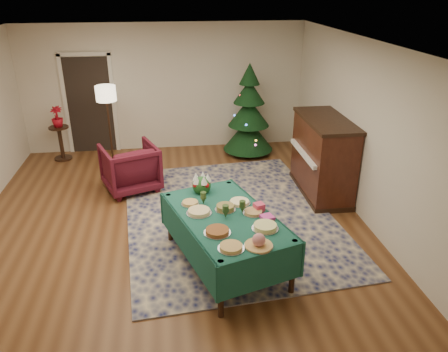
{
  "coord_description": "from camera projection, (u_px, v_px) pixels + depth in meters",
  "views": [
    {
      "loc": [
        0.03,
        -5.92,
        3.46
      ],
      "look_at": [
        0.77,
        -0.36,
        0.95
      ],
      "focal_mm": 35.0,
      "sensor_mm": 36.0,
      "label": 1
    }
  ],
  "objects": [
    {
      "name": "room_shell",
      "position": [
        167.0,
        143.0,
        6.21
      ],
      "size": [
        7.0,
        7.0,
        7.0
      ],
      "color": "#593319",
      "rests_on": "ground"
    },
    {
      "name": "doorway",
      "position": [
        90.0,
        102.0,
        9.27
      ],
      "size": [
        1.08,
        0.04,
        2.16
      ],
      "color": "black",
      "rests_on": "ground"
    },
    {
      "name": "rug",
      "position": [
        229.0,
        215.0,
        7.02
      ],
      "size": [
        3.56,
        4.47,
        0.02
      ],
      "primitive_type": "cube",
      "rotation": [
        0.0,
        0.0,
        0.09
      ],
      "color": "#131948",
      "rests_on": "ground"
    },
    {
      "name": "buffet_table",
      "position": [
        225.0,
        225.0,
        5.58
      ],
      "size": [
        1.65,
        2.17,
        0.75
      ],
      "color": "black",
      "rests_on": "ground"
    },
    {
      "name": "platter_0",
      "position": [
        231.0,
        247.0,
        4.82
      ],
      "size": [
        0.3,
        0.3,
        0.05
      ],
      "color": "silver",
      "rests_on": "buffet_table"
    },
    {
      "name": "platter_1",
      "position": [
        259.0,
        242.0,
        4.85
      ],
      "size": [
        0.33,
        0.33,
        0.16
      ],
      "color": "silver",
      "rests_on": "buffet_table"
    },
    {
      "name": "platter_2",
      "position": [
        265.0,
        227.0,
        5.21
      ],
      "size": [
        0.32,
        0.32,
        0.06
      ],
      "color": "silver",
      "rests_on": "buffet_table"
    },
    {
      "name": "platter_3",
      "position": [
        217.0,
        231.0,
        5.12
      ],
      "size": [
        0.32,
        0.32,
        0.05
      ],
      "color": "silver",
      "rests_on": "buffet_table"
    },
    {
      "name": "platter_4",
      "position": [
        253.0,
        212.0,
        5.55
      ],
      "size": [
        0.27,
        0.27,
        0.04
      ],
      "color": "silver",
      "rests_on": "buffet_table"
    },
    {
      "name": "platter_5",
      "position": [
        199.0,
        212.0,
        5.56
      ],
      "size": [
        0.33,
        0.33,
        0.05
      ],
      "color": "silver",
      "rests_on": "buffet_table"
    },
    {
      "name": "platter_6",
      "position": [
        225.0,
        208.0,
        5.63
      ],
      "size": [
        0.27,
        0.27,
        0.07
      ],
      "color": "silver",
      "rests_on": "buffet_table"
    },
    {
      "name": "platter_7",
      "position": [
        240.0,
        202.0,
        5.81
      ],
      "size": [
        0.3,
        0.3,
        0.04
      ],
      "color": "silver",
      "rests_on": "buffet_table"
    },
    {
      "name": "platter_8",
      "position": [
        190.0,
        203.0,
        5.78
      ],
      "size": [
        0.24,
        0.24,
        0.04
      ],
      "color": "silver",
      "rests_on": "buffet_table"
    },
    {
      "name": "goblet_0",
      "position": [
        203.0,
        198.0,
        5.76
      ],
      "size": [
        0.08,
        0.08,
        0.17
      ],
      "color": "#2D471E",
      "rests_on": "buffet_table"
    },
    {
      "name": "goblet_1",
      "position": [
        242.0,
        207.0,
        5.53
      ],
      "size": [
        0.08,
        0.08,
        0.17
      ],
      "color": "#2D471E",
      "rests_on": "buffet_table"
    },
    {
      "name": "goblet_2",
      "position": [
        226.0,
        211.0,
        5.43
      ],
      "size": [
        0.08,
        0.08,
        0.17
      ],
      "color": "#2D471E",
      "rests_on": "buffet_table"
    },
    {
      "name": "napkin_stack",
      "position": [
        267.0,
        217.0,
        5.43
      ],
      "size": [
        0.19,
        0.19,
        0.04
      ],
      "primitive_type": "cube",
      "rotation": [
        0.0,
        0.0,
        0.31
      ],
      "color": "#D93C9F",
      "rests_on": "buffet_table"
    },
    {
      "name": "gift_box",
      "position": [
        259.0,
        207.0,
        5.62
      ],
      "size": [
        0.15,
        0.15,
        0.1
      ],
      "primitive_type": "cube",
      "rotation": [
        0.0,
        0.0,
        0.31
      ],
      "color": "#D53B5E",
      "rests_on": "buffet_table"
    },
    {
      "name": "centerpiece",
      "position": [
        202.0,
        184.0,
        6.08
      ],
      "size": [
        0.27,
        0.27,
        0.31
      ],
      "color": "#1E4C1E",
      "rests_on": "buffet_table"
    },
    {
      "name": "armchair",
      "position": [
        130.0,
        165.0,
        7.74
      ],
      "size": [
        1.14,
        1.11,
        0.93
      ],
      "primitive_type": "imported",
      "rotation": [
        0.0,
        0.0,
        3.5
      ],
      "color": "#4F101E",
      "rests_on": "ground"
    },
    {
      "name": "floor_lamp",
      "position": [
        106.0,
        98.0,
        8.46
      ],
      "size": [
        0.39,
        0.39,
        1.62
      ],
      "color": "#A57F3F",
      "rests_on": "ground"
    },
    {
      "name": "side_table",
      "position": [
        61.0,
        144.0,
        9.12
      ],
      "size": [
        0.4,
        0.4,
        0.72
      ],
      "color": "black",
      "rests_on": "ground"
    },
    {
      "name": "potted_plant",
      "position": [
        58.0,
        121.0,
        8.92
      ],
      "size": [
        0.24,
        0.42,
        0.24
      ],
      "primitive_type": "imported",
      "color": "#A90C1A",
      "rests_on": "side_table"
    },
    {
      "name": "christmas_tree",
      "position": [
        249.0,
        114.0,
        9.24
      ],
      "size": [
        1.33,
        1.33,
        1.95
      ],
      "color": "black",
      "rests_on": "ground"
    },
    {
      "name": "piano",
      "position": [
        323.0,
        158.0,
        7.53
      ],
      "size": [
        0.75,
        1.58,
        1.37
      ],
      "color": "black",
      "rests_on": "ground"
    }
  ]
}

